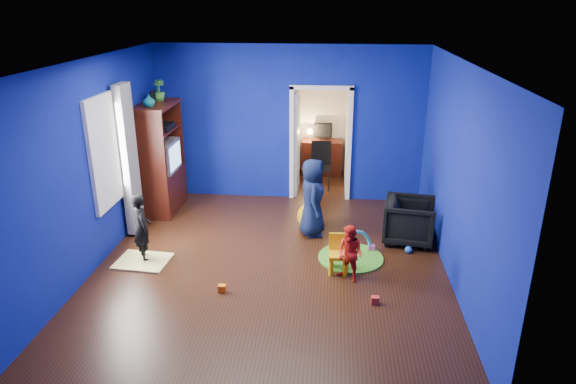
# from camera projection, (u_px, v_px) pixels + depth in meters

# --- Properties ---
(floor) EXTENTS (5.00, 5.50, 0.01)m
(floor) POSITION_uv_depth(u_px,v_px,m) (272.00, 264.00, 7.50)
(floor) COLOR black
(floor) RESTS_ON ground
(ceiling) EXTENTS (5.00, 5.50, 0.01)m
(ceiling) POSITION_uv_depth(u_px,v_px,m) (269.00, 61.00, 6.48)
(ceiling) COLOR white
(ceiling) RESTS_ON wall_back
(wall_back) EXTENTS (5.00, 0.02, 2.90)m
(wall_back) POSITION_uv_depth(u_px,v_px,m) (289.00, 124.00, 9.55)
(wall_back) COLOR navy
(wall_back) RESTS_ON floor
(wall_front) EXTENTS (5.00, 0.02, 2.90)m
(wall_front) POSITION_uv_depth(u_px,v_px,m) (231.00, 269.00, 4.43)
(wall_front) COLOR navy
(wall_front) RESTS_ON floor
(wall_left) EXTENTS (0.02, 5.50, 2.90)m
(wall_left) POSITION_uv_depth(u_px,v_px,m) (94.00, 165.00, 7.21)
(wall_left) COLOR navy
(wall_left) RESTS_ON floor
(wall_right) EXTENTS (0.02, 5.50, 2.90)m
(wall_right) POSITION_uv_depth(u_px,v_px,m) (458.00, 176.00, 6.78)
(wall_right) COLOR navy
(wall_right) RESTS_ON floor
(alcove) EXTENTS (1.00, 1.75, 2.50)m
(alcove) POSITION_uv_depth(u_px,v_px,m) (322.00, 125.00, 10.39)
(alcove) COLOR silver
(alcove) RESTS_ON floor
(armchair) EXTENTS (0.89, 0.87, 0.71)m
(armchair) POSITION_uv_depth(u_px,v_px,m) (409.00, 221.00, 8.10)
(armchair) COLOR black
(armchair) RESTS_ON floor
(child_black) EXTENTS (0.41, 0.45, 1.03)m
(child_black) POSITION_uv_depth(u_px,v_px,m) (142.00, 227.00, 7.47)
(child_black) COLOR black
(child_black) RESTS_ON floor
(child_navy) EXTENTS (0.48, 0.67, 1.29)m
(child_navy) POSITION_uv_depth(u_px,v_px,m) (312.00, 198.00, 8.24)
(child_navy) COLOR #0F1337
(child_navy) RESTS_ON floor
(toddler_red) EXTENTS (0.50, 0.48, 0.80)m
(toddler_red) POSITION_uv_depth(u_px,v_px,m) (350.00, 254.00, 6.95)
(toddler_red) COLOR red
(toddler_red) RESTS_ON floor
(vase) EXTENTS (0.27, 0.27, 0.21)m
(vase) POSITION_uv_depth(u_px,v_px,m) (149.00, 100.00, 8.47)
(vase) COLOR #0C5D67
(vase) RESTS_ON tv_armoire
(potted_plant) EXTENTS (0.24, 0.24, 0.37)m
(potted_plant) POSITION_uv_depth(u_px,v_px,m) (159.00, 90.00, 8.93)
(potted_plant) COLOR #338530
(potted_plant) RESTS_ON tv_armoire
(tv_armoire) EXTENTS (0.58, 1.14, 1.96)m
(tv_armoire) POSITION_uv_depth(u_px,v_px,m) (160.00, 158.00, 9.13)
(tv_armoire) COLOR #391409
(tv_armoire) RESTS_ON floor
(crt_tv) EXTENTS (0.46, 0.70, 0.54)m
(crt_tv) POSITION_uv_depth(u_px,v_px,m) (162.00, 156.00, 9.12)
(crt_tv) COLOR silver
(crt_tv) RESTS_ON tv_armoire
(yellow_blanket) EXTENTS (0.79, 0.66, 0.03)m
(yellow_blanket) POSITION_uv_depth(u_px,v_px,m) (143.00, 261.00, 7.56)
(yellow_blanket) COLOR #F2E07A
(yellow_blanket) RESTS_ON floor
(hopper_ball) EXTENTS (0.43, 0.43, 0.43)m
(hopper_ball) POSITION_uv_depth(u_px,v_px,m) (310.00, 216.00, 8.63)
(hopper_ball) COLOR yellow
(hopper_ball) RESTS_ON floor
(kid_chair) EXTENTS (0.29, 0.29, 0.50)m
(kid_chair) POSITION_uv_depth(u_px,v_px,m) (338.00, 256.00, 7.20)
(kid_chair) COLOR yellow
(kid_chair) RESTS_ON floor
(play_mat) EXTENTS (0.97, 0.97, 0.03)m
(play_mat) POSITION_uv_depth(u_px,v_px,m) (351.00, 258.00, 7.67)
(play_mat) COLOR green
(play_mat) RESTS_ON floor
(toy_arch) EXTENTS (0.68, 0.61, 0.86)m
(toy_arch) POSITION_uv_depth(u_px,v_px,m) (351.00, 257.00, 7.66)
(toy_arch) COLOR #3F8CD8
(toy_arch) RESTS_ON floor
(window_left) EXTENTS (0.03, 0.95, 1.55)m
(window_left) POSITION_uv_depth(u_px,v_px,m) (105.00, 151.00, 7.49)
(window_left) COLOR white
(window_left) RESTS_ON wall_left
(curtain) EXTENTS (0.14, 0.42, 2.40)m
(curtain) POSITION_uv_depth(u_px,v_px,m) (129.00, 160.00, 8.10)
(curtain) COLOR slate
(curtain) RESTS_ON floor
(doorway) EXTENTS (1.16, 0.10, 2.10)m
(doorway) POSITION_uv_depth(u_px,v_px,m) (320.00, 146.00, 9.64)
(doorway) COLOR white
(doorway) RESTS_ON floor
(study_desk) EXTENTS (0.88, 0.44, 0.75)m
(study_desk) POSITION_uv_depth(u_px,v_px,m) (322.00, 157.00, 11.29)
(study_desk) COLOR #3D140A
(study_desk) RESTS_ON floor
(desk_monitor) EXTENTS (0.40, 0.05, 0.32)m
(desk_monitor) POSITION_uv_depth(u_px,v_px,m) (323.00, 130.00, 11.20)
(desk_monitor) COLOR black
(desk_monitor) RESTS_ON study_desk
(desk_lamp) EXTENTS (0.14, 0.14, 0.14)m
(desk_lamp) POSITION_uv_depth(u_px,v_px,m) (310.00, 131.00, 11.17)
(desk_lamp) COLOR #FFD88C
(desk_lamp) RESTS_ON study_desk
(folding_chair) EXTENTS (0.40, 0.40, 0.92)m
(folding_chair) POSITION_uv_depth(u_px,v_px,m) (321.00, 167.00, 10.36)
(folding_chair) COLOR black
(folding_chair) RESTS_ON floor
(book_shelf) EXTENTS (0.88, 0.24, 0.04)m
(book_shelf) POSITION_uv_depth(u_px,v_px,m) (324.00, 81.00, 10.81)
(book_shelf) COLOR white
(book_shelf) RESTS_ON study_desk
(toy_0) EXTENTS (0.10, 0.08, 0.10)m
(toy_0) POSITION_uv_depth(u_px,v_px,m) (375.00, 300.00, 6.52)
(toy_0) COLOR red
(toy_0) RESTS_ON floor
(toy_1) EXTENTS (0.11, 0.11, 0.11)m
(toy_1) POSITION_uv_depth(u_px,v_px,m) (408.00, 249.00, 7.83)
(toy_1) COLOR blue
(toy_1) RESTS_ON floor
(toy_2) EXTENTS (0.10, 0.08, 0.10)m
(toy_2) POSITION_uv_depth(u_px,v_px,m) (222.00, 288.00, 6.78)
(toy_2) COLOR orange
(toy_2) RESTS_ON floor
(toy_3) EXTENTS (0.11, 0.11, 0.11)m
(toy_3) POSITION_uv_depth(u_px,v_px,m) (344.00, 255.00, 7.66)
(toy_3) COLOR green
(toy_3) RESTS_ON floor
(toy_4) EXTENTS (0.10, 0.08, 0.10)m
(toy_4) POSITION_uv_depth(u_px,v_px,m) (372.00, 248.00, 7.87)
(toy_4) COLOR #CD4CA0
(toy_4) RESTS_ON floor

